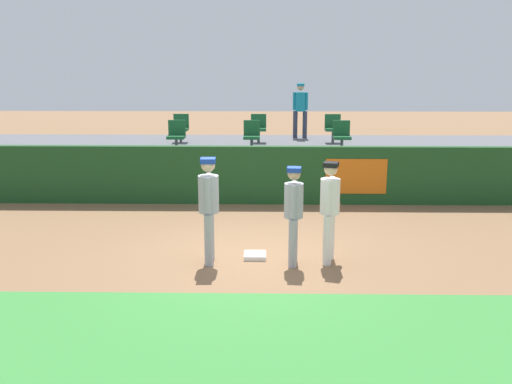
{
  "coord_description": "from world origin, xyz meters",
  "views": [
    {
      "loc": [
        0.28,
        -10.08,
        3.55
      ],
      "look_at": [
        0.07,
        0.98,
        1.0
      ],
      "focal_mm": 40.78,
      "sensor_mm": 36.0,
      "label": 1
    }
  ],
  "objects_px": {
    "seat_front_center": "(252,134)",
    "spectator_hooded": "(300,106)",
    "player_coach_visitor": "(209,203)",
    "seat_back_right": "(333,127)",
    "player_runner_visitor": "(294,209)",
    "seat_back_center": "(259,127)",
    "seat_back_left": "(181,126)",
    "seat_front_right": "(342,134)",
    "seat_front_left": "(176,134)",
    "first_base": "(255,256)",
    "player_fielder_home": "(330,205)"
  },
  "relations": [
    {
      "from": "player_coach_visitor",
      "to": "seat_front_center",
      "type": "relative_size",
      "value": 2.24
    },
    {
      "from": "player_runner_visitor",
      "to": "seat_front_left",
      "type": "height_order",
      "value": "seat_front_left"
    },
    {
      "from": "seat_back_center",
      "to": "seat_front_right",
      "type": "bearing_deg",
      "value": -38.49
    },
    {
      "from": "seat_front_center",
      "to": "player_runner_visitor",
      "type": "bearing_deg",
      "value": -81.49
    },
    {
      "from": "seat_front_left",
      "to": "seat_back_left",
      "type": "height_order",
      "value": "same"
    },
    {
      "from": "player_coach_visitor",
      "to": "spectator_hooded",
      "type": "height_order",
      "value": "spectator_hooded"
    },
    {
      "from": "seat_back_left",
      "to": "spectator_hooded",
      "type": "bearing_deg",
      "value": 16.84
    },
    {
      "from": "seat_back_left",
      "to": "seat_front_right",
      "type": "bearing_deg",
      "value": -21.36
    },
    {
      "from": "seat_front_right",
      "to": "seat_front_left",
      "type": "distance_m",
      "value": 4.46
    },
    {
      "from": "seat_front_right",
      "to": "seat_back_center",
      "type": "distance_m",
      "value": 2.89
    },
    {
      "from": "first_base",
      "to": "seat_back_right",
      "type": "bearing_deg",
      "value": 73.41
    },
    {
      "from": "player_runner_visitor",
      "to": "seat_front_left",
      "type": "distance_m",
      "value": 6.57
    },
    {
      "from": "seat_front_center",
      "to": "spectator_hooded",
      "type": "bearing_deg",
      "value": 63.26
    },
    {
      "from": "seat_back_center",
      "to": "spectator_hooded",
      "type": "distance_m",
      "value": 1.78
    },
    {
      "from": "seat_front_right",
      "to": "seat_front_center",
      "type": "xyz_separation_m",
      "value": [
        -2.42,
        -0.0,
        -0.0
      ]
    },
    {
      "from": "seat_front_left",
      "to": "spectator_hooded",
      "type": "bearing_deg",
      "value": 39.69
    },
    {
      "from": "seat_front_left",
      "to": "seat_front_center",
      "type": "relative_size",
      "value": 1.0
    },
    {
      "from": "seat_back_left",
      "to": "seat_front_center",
      "type": "height_order",
      "value": "same"
    },
    {
      "from": "first_base",
      "to": "seat_front_left",
      "type": "bearing_deg",
      "value": 112.02
    },
    {
      "from": "first_base",
      "to": "player_coach_visitor",
      "type": "distance_m",
      "value": 1.35
    },
    {
      "from": "player_runner_visitor",
      "to": "seat_front_left",
      "type": "relative_size",
      "value": 2.08
    },
    {
      "from": "seat_back_left",
      "to": "seat_front_center",
      "type": "xyz_separation_m",
      "value": [
        2.18,
        -1.8,
        -0.0
      ]
    },
    {
      "from": "first_base",
      "to": "player_fielder_home",
      "type": "height_order",
      "value": "player_fielder_home"
    },
    {
      "from": "player_runner_visitor",
      "to": "seat_front_center",
      "type": "distance_m",
      "value": 5.95
    },
    {
      "from": "first_base",
      "to": "player_runner_visitor",
      "type": "height_order",
      "value": "player_runner_visitor"
    },
    {
      "from": "player_fielder_home",
      "to": "seat_front_left",
      "type": "relative_size",
      "value": 2.15
    },
    {
      "from": "seat_back_center",
      "to": "seat_front_center",
      "type": "relative_size",
      "value": 1.0
    },
    {
      "from": "seat_back_right",
      "to": "seat_front_center",
      "type": "xyz_separation_m",
      "value": [
        -2.38,
        -1.8,
        -0.0
      ]
    },
    {
      "from": "seat_back_right",
      "to": "seat_front_center",
      "type": "bearing_deg",
      "value": -142.94
    },
    {
      "from": "seat_front_left",
      "to": "seat_back_center",
      "type": "xyz_separation_m",
      "value": [
        2.19,
        1.8,
        -0.0
      ]
    },
    {
      "from": "player_fielder_home",
      "to": "first_base",
      "type": "bearing_deg",
      "value": -81.87
    },
    {
      "from": "seat_back_center",
      "to": "spectator_hooded",
      "type": "height_order",
      "value": "spectator_hooded"
    },
    {
      "from": "first_base",
      "to": "seat_back_right",
      "type": "xyz_separation_m",
      "value": [
        2.18,
        7.33,
        1.51
      ]
    },
    {
      "from": "seat_back_right",
      "to": "player_fielder_home",
      "type": "bearing_deg",
      "value": -96.54
    },
    {
      "from": "player_coach_visitor",
      "to": "seat_front_left",
      "type": "height_order",
      "value": "seat_front_left"
    },
    {
      "from": "seat_back_right",
      "to": "seat_front_center",
      "type": "distance_m",
      "value": 2.99
    },
    {
      "from": "seat_back_right",
      "to": "seat_back_center",
      "type": "height_order",
      "value": "same"
    },
    {
      "from": "seat_back_right",
      "to": "spectator_hooded",
      "type": "height_order",
      "value": "spectator_hooded"
    },
    {
      "from": "seat_back_left",
      "to": "spectator_hooded",
      "type": "height_order",
      "value": "spectator_hooded"
    },
    {
      "from": "seat_back_right",
      "to": "seat_back_left",
      "type": "height_order",
      "value": "same"
    },
    {
      "from": "seat_front_left",
      "to": "seat_back_left",
      "type": "distance_m",
      "value": 1.81
    },
    {
      "from": "player_coach_visitor",
      "to": "seat_back_right",
      "type": "relative_size",
      "value": 2.24
    },
    {
      "from": "seat_front_right",
      "to": "player_runner_visitor",
      "type": "bearing_deg",
      "value": -104.78
    },
    {
      "from": "seat_back_left",
      "to": "spectator_hooded",
      "type": "xyz_separation_m",
      "value": [
        3.64,
        1.1,
        0.52
      ]
    },
    {
      "from": "seat_back_left",
      "to": "seat_front_left",
      "type": "bearing_deg",
      "value": -85.4
    },
    {
      "from": "player_fielder_home",
      "to": "seat_front_left",
      "type": "bearing_deg",
      "value": -132.24
    },
    {
      "from": "seat_back_right",
      "to": "seat_back_left",
      "type": "bearing_deg",
      "value": -180.0
    },
    {
      "from": "spectator_hooded",
      "to": "seat_front_center",
      "type": "bearing_deg",
      "value": 68.43
    },
    {
      "from": "seat_front_left",
      "to": "seat_back_center",
      "type": "bearing_deg",
      "value": 39.38
    },
    {
      "from": "seat_front_right",
      "to": "spectator_hooded",
      "type": "height_order",
      "value": "spectator_hooded"
    }
  ]
}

